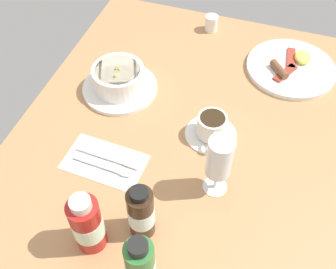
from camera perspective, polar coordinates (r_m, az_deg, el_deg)
The scene contains 10 objects.
ground_plane at distance 102.89cm, azimuth 1.64°, elevation -0.98°, with size 110.00×84.00×3.00cm, color #B27F51.
porridge_bowl at distance 111.78cm, azimuth -7.03°, elevation 7.78°, with size 20.96×20.96×8.15cm.
cutlery_setting at distance 97.93cm, azimuth -8.84°, elevation -3.92°, with size 12.49×20.13×0.90cm.
coffee_cup at distance 100.55cm, azimuth 6.24°, elevation 0.97°, with size 13.22×13.22×6.57cm.
creamer_jug at distance 133.91cm, azimuth 6.25°, elevation 15.56°, with size 4.61×4.53×5.58cm.
wine_glass at distance 84.97cm, azimuth 7.35°, elevation -3.60°, with size 5.66×5.66×16.65cm.
sauce_bottle_red at distance 81.78cm, azimuth -11.46°, elevation -12.45°, with size 6.37×6.37×16.57cm.
sauce_bottle_brown at distance 82.08cm, azimuth -3.92°, elevation -11.11°, with size 5.54×5.54×15.28cm.
sauce_bottle_green at distance 76.31cm, azimuth -3.93°, elevation -18.34°, with size 5.53×5.53×17.83cm.
breakfast_plate at distance 124.37cm, azimuth 17.20°, elevation 9.15°, with size 25.98×25.98×3.70cm.
Camera 1 is at (61.28, 17.34, 79.32)cm, focal length 42.63 mm.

